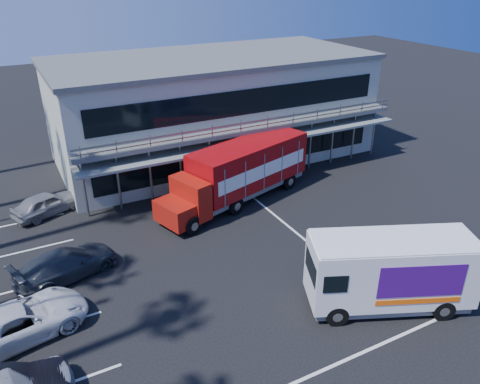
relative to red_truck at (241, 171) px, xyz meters
name	(u,v)px	position (x,y,z in m)	size (l,w,h in m)	color
ground	(289,265)	(-1.17, -7.22, -1.91)	(120.00, 120.00, 0.00)	black
building	(213,107)	(1.83, 7.72, 1.74)	(22.40, 12.00, 7.30)	#A6AA9C
red_truck	(241,171)	(0.00, 0.00, 0.00)	(10.58, 5.34, 3.48)	#98140C
white_van	(390,272)	(0.82, -11.56, -0.19)	(7.00, 4.73, 3.24)	silver
parked_car_c	(20,321)	(-12.91, -6.39, -1.21)	(2.35, 5.09, 1.41)	silver
parked_car_d	(66,264)	(-10.71, -3.22, -1.23)	(1.90, 4.68, 1.36)	#292E37
parked_car_e	(47,204)	(-10.67, 3.58, -1.25)	(1.56, 3.87, 1.32)	slate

